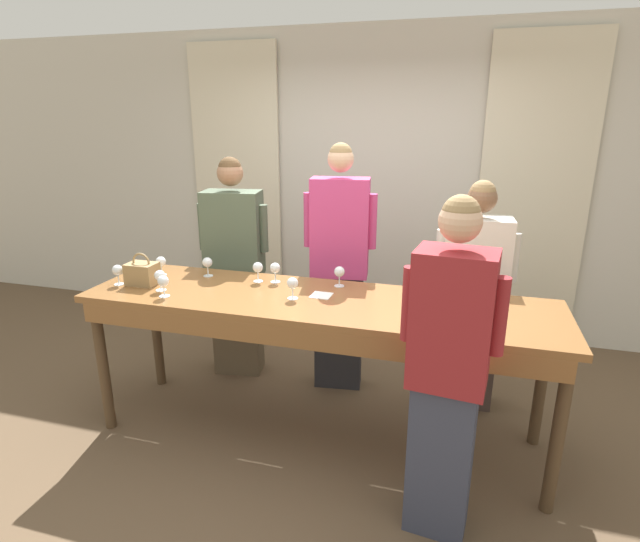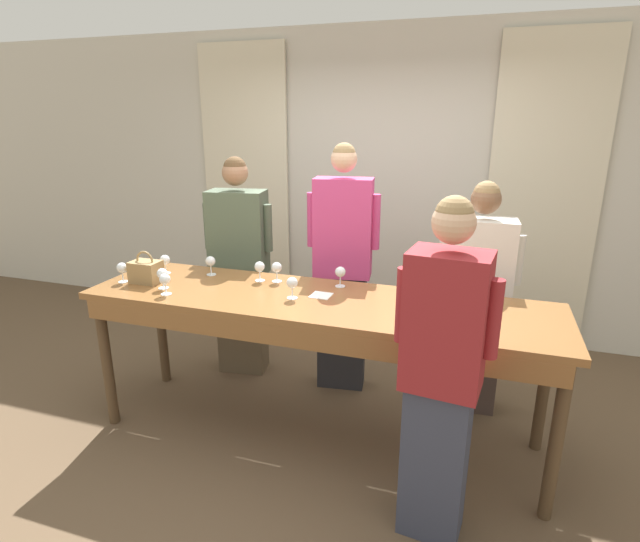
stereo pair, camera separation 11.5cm
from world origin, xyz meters
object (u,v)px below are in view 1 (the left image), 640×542
(wine_glass_center_mid, at_px, (161,262))
(wine_glass_back_left, at_px, (293,284))
(wine_glass_front_left, at_px, (160,276))
(host_pouring, at_px, (447,373))
(tasting_bar, at_px, (315,315))
(wine_glass_front_right, at_px, (428,315))
(guest_pink_top, at_px, (339,268))
(wine_glass_by_handbag, at_px, (339,272))
(wine_glass_back_mid, at_px, (163,282))
(wine_glass_by_bottle, at_px, (118,271))
(wine_glass_front_mid, at_px, (207,263))
(wine_glass_back_right, at_px, (258,268))
(wine_bottle, at_px, (458,293))
(guest_cream_sweater, at_px, (473,297))
(wine_glass_near_host, at_px, (484,292))
(wine_glass_center_left, at_px, (429,280))
(handbag, at_px, (142,273))
(wine_glass_center_right, at_px, (275,269))
(guest_olive_jacket, at_px, (235,268))

(wine_glass_center_mid, distance_m, wine_glass_back_left, 1.04)
(wine_glass_front_left, height_order, host_pouring, host_pouring)
(tasting_bar, relative_size, wine_glass_front_right, 21.63)
(guest_pink_top, bearing_deg, wine_glass_by_handbag, -76.36)
(guest_pink_top, bearing_deg, wine_glass_back_mid, -134.28)
(wine_glass_by_bottle, bearing_deg, wine_glass_front_mid, 34.12)
(wine_glass_back_right, bearing_deg, wine_bottle, -8.09)
(guest_cream_sweater, bearing_deg, wine_glass_near_host, -85.99)
(wine_glass_center_left, relative_size, wine_glass_back_right, 1.00)
(wine_bottle, xyz_separation_m, guest_pink_top, (-0.85, 0.66, -0.12))
(wine_glass_front_left, distance_m, wine_glass_back_right, 0.62)
(tasting_bar, bearing_deg, guest_cream_sweater, 37.30)
(handbag, xyz_separation_m, wine_glass_by_bottle, (-0.15, -0.05, 0.02))
(wine_glass_near_host, bearing_deg, wine_glass_back_mid, -169.64)
(wine_glass_center_left, relative_size, wine_glass_by_bottle, 1.00)
(tasting_bar, xyz_separation_m, guest_pink_top, (-0.02, 0.71, 0.09))
(wine_glass_by_handbag, bearing_deg, wine_glass_near_host, -8.86)
(tasting_bar, xyz_separation_m, wine_glass_center_right, (-0.35, 0.25, 0.19))
(wine_glass_back_right, bearing_deg, wine_glass_back_mid, -136.09)
(wine_glass_front_right, height_order, wine_glass_back_mid, same)
(wine_bottle, xyz_separation_m, wine_glass_center_right, (-1.17, 0.20, -0.02))
(handbag, xyz_separation_m, wine_glass_center_mid, (0.01, 0.20, 0.02))
(wine_bottle, distance_m, wine_glass_by_handbag, 0.78)
(wine_glass_back_left, distance_m, guest_cream_sweater, 1.31)
(wine_glass_by_bottle, height_order, wine_glass_by_handbag, same)
(wine_bottle, xyz_separation_m, wine_glass_back_right, (-1.29, 0.18, -0.02))
(wine_glass_by_bottle, distance_m, guest_olive_jacket, 0.93)
(wine_glass_center_left, height_order, wine_glass_by_handbag, same)
(tasting_bar, distance_m, guest_olive_jacket, 1.12)
(wine_bottle, height_order, wine_glass_center_mid, wine_bottle)
(wine_bottle, bearing_deg, wine_glass_near_host, 34.97)
(wine_glass_center_left, distance_m, wine_glass_center_mid, 1.81)
(wine_glass_center_left, distance_m, guest_cream_sweater, 0.56)
(wine_glass_back_left, relative_size, guest_cream_sweater, 0.08)
(wine_glass_by_handbag, bearing_deg, guest_olive_jacket, 155.80)
(wine_glass_near_host, bearing_deg, guest_cream_sweater, 94.01)
(guest_pink_top, distance_m, guest_cream_sweater, 0.96)
(wine_bottle, distance_m, host_pouring, 0.62)
(tasting_bar, relative_size, guest_pink_top, 1.56)
(wine_glass_near_host, bearing_deg, wine_glass_by_bottle, -174.37)
(wine_glass_front_right, distance_m, wine_glass_by_handbag, 0.83)
(tasting_bar, bearing_deg, guest_pink_top, 91.90)
(wine_glass_front_mid, bearing_deg, wine_glass_center_right, 0.63)
(handbag, distance_m, wine_glass_front_right, 1.87)
(wine_glass_back_mid, bearing_deg, wine_glass_front_mid, 81.86)
(wine_glass_by_handbag, bearing_deg, tasting_bar, -105.65)
(wine_glass_front_left, height_order, wine_glass_front_right, same)
(wine_glass_front_mid, relative_size, wine_glass_near_host, 1.00)
(wine_glass_front_left, relative_size, wine_glass_back_right, 1.00)
(wine_glass_back_mid, bearing_deg, wine_glass_back_right, 43.91)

